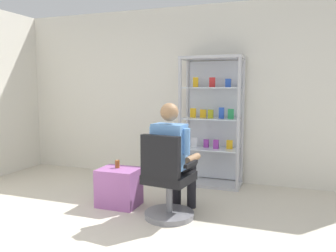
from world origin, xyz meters
The scene contains 6 objects.
back_wall centered at (0.00, 3.00, 1.35)m, with size 6.00×0.10×2.70m, color silver.
display_cabinet_main centered at (0.40, 2.76, 0.96)m, with size 0.90×0.45×1.90m.
office_chair centered at (0.24, 1.23, 0.39)m, with size 0.59×0.56×0.96m.
seated_shopkeeper centered at (0.26, 1.39, 0.71)m, with size 0.52×0.60×1.29m.
storage_crate centered at (-0.47, 1.43, 0.23)m, with size 0.49×0.39×0.46m, color #9E599E.
tea_glass centered at (-0.51, 1.47, 0.51)m, with size 0.06×0.06×0.10m, color brown.
Camera 1 is at (1.48, -2.19, 1.46)m, focal length 36.28 mm.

